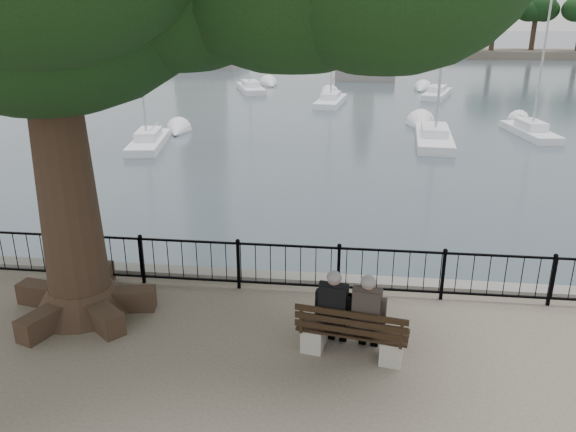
# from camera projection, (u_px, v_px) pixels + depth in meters

# --- Properties ---
(harbor) EXTENTS (260.00, 260.00, 1.20)m
(harbor) POSITION_uv_depth(u_px,v_px,m) (291.00, 301.00, 11.92)
(harbor) COLOR slate
(harbor) RESTS_ON ground
(railing) EXTENTS (22.06, 0.06, 1.00)m
(railing) POSITION_uv_depth(u_px,v_px,m) (288.00, 265.00, 11.09)
(railing) COLOR black
(railing) RESTS_ON ground
(bench) EXTENTS (1.85, 0.83, 0.94)m
(bench) POSITION_uv_depth(u_px,v_px,m) (352.00, 338.00, 9.05)
(bench) COLOR #9D998C
(bench) RESTS_ON ground
(person_left) EXTENTS (0.50, 0.79, 1.49)m
(person_left) POSITION_uv_depth(u_px,v_px,m) (335.00, 312.00, 9.10)
(person_left) COLOR black
(person_left) RESTS_ON ground
(person_right) EXTENTS (0.50, 0.79, 1.49)m
(person_right) POSITION_uv_depth(u_px,v_px,m) (367.00, 317.00, 8.96)
(person_right) COLOR black
(person_right) RESTS_ON ground
(lion_monument) EXTENTS (5.65, 5.65, 8.42)m
(lion_monument) POSITION_uv_depth(u_px,v_px,m) (365.00, 57.00, 54.94)
(lion_monument) COLOR slate
(lion_monument) RESTS_ON ground
(sailboat_a) EXTENTS (2.24, 5.24, 9.09)m
(sailboat_a) POSITION_uv_depth(u_px,v_px,m) (149.00, 140.00, 27.77)
(sailboat_a) COLOR white
(sailboat_a) RESTS_ON ground
(sailboat_c) EXTENTS (2.17, 6.28, 12.04)m
(sailboat_c) POSITION_uv_depth(u_px,v_px,m) (434.00, 136.00, 28.49)
(sailboat_c) COLOR white
(sailboat_c) RESTS_ON ground
(sailboat_d) EXTENTS (2.13, 5.16, 9.37)m
(sailboat_d) POSITION_uv_depth(u_px,v_px,m) (530.00, 130.00, 30.10)
(sailboat_d) COLOR white
(sailboat_d) RESTS_ON ground
(sailboat_f) EXTENTS (2.22, 5.79, 10.92)m
(sailboat_f) POSITION_uv_depth(u_px,v_px,m) (331.00, 100.00, 40.33)
(sailboat_f) COLOR white
(sailboat_f) RESTS_ON ground
(sailboat_g) EXTENTS (3.04, 5.79, 9.46)m
(sailboat_g) POSITION_uv_depth(u_px,v_px,m) (437.00, 93.00, 43.99)
(sailboat_g) COLOR white
(sailboat_g) RESTS_ON ground
(sailboat_h) EXTENTS (3.53, 6.24, 13.14)m
(sailboat_h) POSITION_uv_depth(u_px,v_px,m) (251.00, 87.00, 46.98)
(sailboat_h) COLOR white
(sailboat_h) RESTS_ON ground
(far_shore) EXTENTS (30.00, 8.60, 9.18)m
(far_shore) POSITION_uv_depth(u_px,v_px,m) (532.00, 29.00, 79.20)
(far_shore) COLOR #5B5448
(far_shore) RESTS_ON ground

